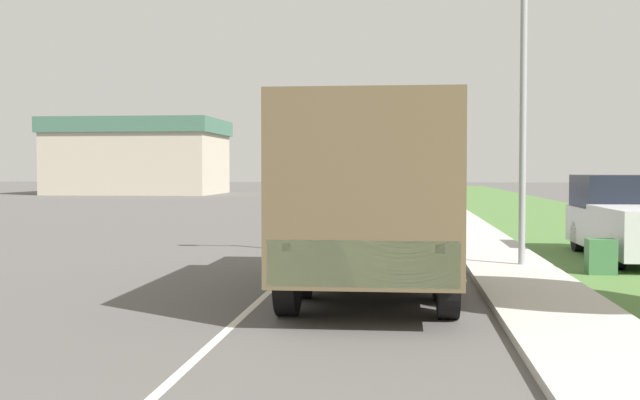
# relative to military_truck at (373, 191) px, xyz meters

# --- Properties ---
(ground_plane) EXTENTS (180.00, 180.00, 0.00)m
(ground_plane) POSITION_rel_military_truck_xyz_m (-1.78, 28.23, -1.74)
(ground_plane) COLOR #565451
(lane_centre_stripe) EXTENTS (0.12, 120.00, 0.00)m
(lane_centre_stripe) POSITION_rel_military_truck_xyz_m (-1.78, 28.23, -1.74)
(lane_centre_stripe) COLOR silver
(lane_centre_stripe) RESTS_ON ground
(sidewalk_right) EXTENTS (1.80, 120.00, 0.12)m
(sidewalk_right) POSITION_rel_military_truck_xyz_m (2.72, 28.23, -1.68)
(sidewalk_right) COLOR beige
(sidewalk_right) RESTS_ON ground
(grass_strip_right) EXTENTS (7.00, 120.00, 0.02)m
(grass_strip_right) POSITION_rel_military_truck_xyz_m (7.12, 28.23, -1.73)
(grass_strip_right) COLOR #4C7538
(grass_strip_right) RESTS_ON ground
(military_truck) EXTENTS (2.58, 7.25, 3.15)m
(military_truck) POSITION_rel_military_truck_xyz_m (0.00, 0.00, 0.00)
(military_truck) COLOR #545B3D
(military_truck) RESTS_ON ground
(car_nearest_ahead) EXTENTS (1.70, 4.11, 1.54)m
(car_nearest_ahead) POSITION_rel_military_truck_xyz_m (-0.31, 12.43, -1.05)
(car_nearest_ahead) COLOR silver
(car_nearest_ahead) RESTS_ON ground
(car_second_ahead) EXTENTS (1.73, 4.12, 1.52)m
(car_second_ahead) POSITION_rel_military_truck_xyz_m (0.11, 21.65, -1.06)
(car_second_ahead) COLOR navy
(car_second_ahead) RESTS_ON ground
(car_third_ahead) EXTENTS (1.77, 4.63, 1.60)m
(car_third_ahead) POSITION_rel_military_truck_xyz_m (-3.78, 32.29, -1.02)
(car_third_ahead) COLOR silver
(car_third_ahead) RESTS_ON ground
(car_fourth_ahead) EXTENTS (1.87, 4.04, 1.44)m
(car_fourth_ahead) POSITION_rel_military_truck_xyz_m (-3.21, 43.87, -1.09)
(car_fourth_ahead) COLOR navy
(car_fourth_ahead) RESTS_ON ground
(pickup_truck) EXTENTS (1.93, 5.70, 1.94)m
(pickup_truck) POSITION_rel_military_truck_xyz_m (5.78, 5.80, -0.82)
(pickup_truck) COLOR silver
(pickup_truck) RESTS_ON grass_strip_right
(lamp_post) EXTENTS (1.69, 0.24, 7.66)m
(lamp_post) POSITION_rel_military_truck_xyz_m (2.78, 3.49, 2.89)
(lamp_post) COLOR gray
(lamp_post) RESTS_ON sidewalk_right
(utility_box) EXTENTS (0.55, 0.45, 0.70)m
(utility_box) POSITION_rel_military_truck_xyz_m (4.42, 2.85, -1.37)
(utility_box) COLOR #3D7042
(utility_box) RESTS_ON grass_strip_right
(building_distant) EXTENTS (14.17, 10.39, 6.36)m
(building_distant) POSITION_rel_military_truck_xyz_m (-22.10, 53.38, 1.48)
(building_distant) COLOR #B2A893
(building_distant) RESTS_ON ground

